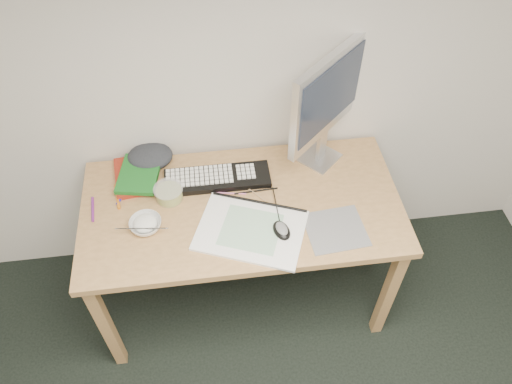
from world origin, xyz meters
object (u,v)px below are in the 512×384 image
monitor (328,98)px  desk (242,216)px  rice_bowl (146,225)px  keyboard (217,178)px  sketchpad (251,230)px

monitor → desk: bearing=167.5°
rice_bowl → monitor: bearing=21.0°
desk → keyboard: size_ratio=2.93×
sketchpad → monitor: (0.38, 0.39, 0.35)m
monitor → keyboard: bearing=146.1°
sketchpad → monitor: bearing=67.3°
monitor → rice_bowl: (-0.81, -0.31, -0.34)m
desk → sketchpad: size_ratio=3.20×
desk → monitor: monitor is taller
sketchpad → rice_bowl: 0.44m
rice_bowl → sketchpad: bearing=-9.8°
desk → rice_bowl: size_ratio=10.39×
rice_bowl → desk: bearing=10.1°
sketchpad → monitor: size_ratio=0.76×
keyboard → monitor: 0.61m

